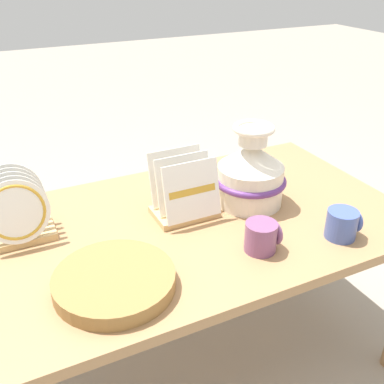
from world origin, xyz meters
name	(u,v)px	position (x,y,z in m)	size (l,w,h in m)	color
ground_plane	(192,355)	(0.00, 0.00, 0.00)	(14.00, 14.00, 0.00)	gray
display_table	(192,237)	(0.00, 0.00, 0.58)	(1.47, 0.86, 0.65)	#9E754C
ceramic_vase	(251,172)	(0.24, 0.02, 0.77)	(0.26, 0.26, 0.29)	silver
dish_rack_round_plates	(16,213)	(-0.54, 0.15, 0.74)	(0.21, 0.18, 0.22)	tan
dish_rack_square_plates	(184,196)	(-0.01, 0.05, 0.72)	(0.21, 0.18, 0.22)	tan
wicker_charger_stack	(114,281)	(-0.34, -0.22, 0.67)	(0.33, 0.33, 0.04)	olive
mug_cobalt_glaze	(343,224)	(0.39, -0.29, 0.69)	(0.11, 0.10, 0.09)	#42569E
mug_plum_glaze	(262,236)	(0.12, -0.24, 0.69)	(0.11, 0.10, 0.09)	#7A4770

